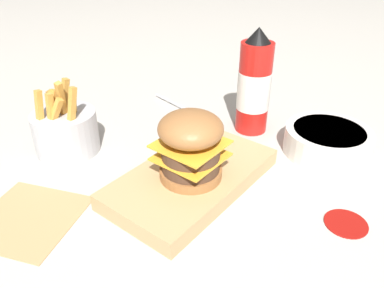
{
  "coord_description": "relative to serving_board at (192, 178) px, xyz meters",
  "views": [
    {
      "loc": [
        0.36,
        0.29,
        0.37
      ],
      "look_at": [
        -0.02,
        -0.02,
        0.08
      ],
      "focal_mm": 35.0,
      "sensor_mm": 36.0,
      "label": 1
    }
  ],
  "objects": [
    {
      "name": "spoon",
      "position": [
        -0.21,
        -0.17,
        -0.01
      ],
      "size": [
        0.05,
        0.17,
        0.01
      ],
      "rotation": [
        0.0,
        0.0,
        1.39
      ],
      "color": "silver",
      "rests_on": "ground_plane"
    },
    {
      "name": "ketchup_puddle",
      "position": [
        -0.06,
        0.23,
        -0.01
      ],
      "size": [
        0.06,
        0.06,
        0.0
      ],
      "color": "#9E140F",
      "rests_on": "ground_plane"
    },
    {
      "name": "parchment_square",
      "position": [
        0.21,
        -0.14,
        -0.01
      ],
      "size": [
        0.18,
        0.18,
        0.0
      ],
      "color": "tan",
      "rests_on": "ground_plane"
    },
    {
      "name": "burger",
      "position": [
        0.01,
        0.01,
        0.07
      ],
      "size": [
        0.1,
        0.1,
        0.11
      ],
      "color": "#9E6638",
      "rests_on": "serving_board"
    },
    {
      "name": "serving_board",
      "position": [
        0.0,
        0.0,
        0.0
      ],
      "size": [
        0.28,
        0.16,
        0.03
      ],
      "color": "tan",
      "rests_on": "ground_plane"
    },
    {
      "name": "fries_basket",
      "position": [
        0.06,
        -0.25,
        0.03
      ],
      "size": [
        0.12,
        0.12,
        0.14
      ],
      "color": "#B7B7BC",
      "rests_on": "ground_plane"
    },
    {
      "name": "ground_plane",
      "position": [
        0.02,
        0.02,
        -0.01
      ],
      "size": [
        6.0,
        6.0,
        0.0
      ],
      "primitive_type": "plane",
      "color": "#B7B2A8"
    },
    {
      "name": "ketchup_bottle",
      "position": [
        -0.23,
        -0.02,
        0.08
      ],
      "size": [
        0.06,
        0.06,
        0.21
      ],
      "color": "red",
      "rests_on": "ground_plane"
    },
    {
      "name": "side_bowl",
      "position": [
        -0.23,
        0.13,
        0.01
      ],
      "size": [
        0.16,
        0.16,
        0.05
      ],
      "color": "silver",
      "rests_on": "ground_plane"
    }
  ]
}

